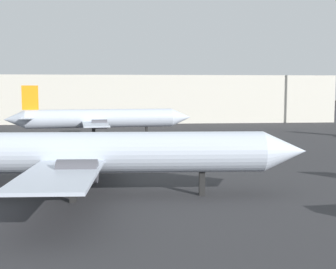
# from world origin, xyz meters

# --- Properties ---
(airplane_on_taxiway) EXTENTS (33.06, 23.81, 9.80)m
(airplane_on_taxiway) POSITION_xyz_m (-5.63, 28.27, 3.39)
(airplane_on_taxiway) COLOR #B2BCCC
(airplane_on_taxiway) RESTS_ON ground_plane
(airplane_far_right) EXTENTS (30.12, 22.80, 8.76)m
(airplane_far_right) POSITION_xyz_m (-6.88, 67.48, 3.44)
(airplane_far_right) COLOR #B2BCCC
(airplane_far_right) RESTS_ON ground_plane
(terminal_building) EXTENTS (97.09, 23.30, 11.48)m
(terminal_building) POSITION_xyz_m (0.08, 111.64, 5.74)
(terminal_building) COLOR beige
(terminal_building) RESTS_ON ground_plane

